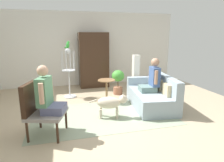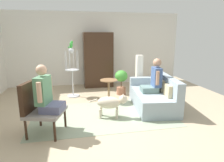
% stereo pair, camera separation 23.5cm
% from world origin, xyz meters
% --- Properties ---
extents(ground_plane, '(7.45, 7.45, 0.00)m').
position_xyz_m(ground_plane, '(0.00, 0.00, 0.00)').
color(ground_plane, tan).
extents(back_wall, '(6.53, 0.12, 2.59)m').
position_xyz_m(back_wall, '(0.00, 3.17, 1.29)').
color(back_wall, silver).
rests_on(back_wall, ground).
extents(area_rug, '(3.14, 1.81, 0.01)m').
position_xyz_m(area_rug, '(-0.09, 0.08, 0.00)').
color(area_rug, gray).
rests_on(area_rug, ground).
extents(couch, '(1.09, 1.74, 0.80)m').
position_xyz_m(couch, '(1.27, 0.36, 0.29)').
color(couch, '#8EA0AD').
rests_on(couch, ground).
extents(armchair, '(0.78, 0.80, 0.99)m').
position_xyz_m(armchair, '(-1.38, -0.48, 0.56)').
color(armchair, '#382316').
rests_on(armchair, ground).
extents(person_on_couch, '(0.50, 0.52, 0.83)m').
position_xyz_m(person_on_couch, '(1.22, 0.34, 0.74)').
color(person_on_couch, slate).
extents(person_on_armchair, '(0.53, 0.53, 0.85)m').
position_xyz_m(person_on_armchair, '(-1.22, -0.53, 0.78)').
color(person_on_armchair, slate).
extents(round_end_table, '(0.46, 0.46, 0.61)m').
position_xyz_m(round_end_table, '(0.21, 1.02, 0.38)').
color(round_end_table, olive).
rests_on(round_end_table, ground).
extents(dog, '(0.82, 0.38, 0.55)m').
position_xyz_m(dog, '(0.06, -0.05, 0.34)').
color(dog, beige).
rests_on(dog, ground).
extents(bird_cage_stand, '(0.39, 0.39, 1.43)m').
position_xyz_m(bird_cage_stand, '(-0.75, 1.68, 0.71)').
color(bird_cage_stand, silver).
rests_on(bird_cage_stand, ground).
extents(parrot, '(0.17, 0.10, 0.20)m').
position_xyz_m(parrot, '(-0.74, 1.68, 1.53)').
color(parrot, green).
rests_on(parrot, bird_cage_stand).
extents(potted_plant, '(0.39, 0.39, 0.75)m').
position_xyz_m(potted_plant, '(0.71, 1.61, 0.46)').
color(potted_plant, '#996047').
rests_on(potted_plant, ground).
extents(column_lamp, '(0.20, 0.20, 1.22)m').
position_xyz_m(column_lamp, '(1.20, 1.40, 0.60)').
color(column_lamp, '#4C4742').
rests_on(column_lamp, ground).
extents(armoire_cabinet, '(1.00, 0.56, 1.88)m').
position_xyz_m(armoire_cabinet, '(0.15, 2.76, 0.94)').
color(armoire_cabinet, '#382316').
rests_on(armoire_cabinet, ground).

